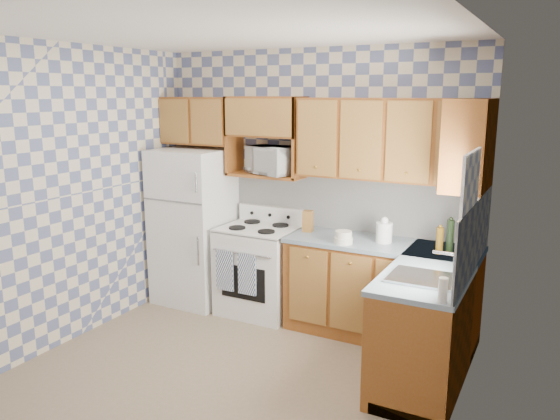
% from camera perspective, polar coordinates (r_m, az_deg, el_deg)
% --- Properties ---
extents(floor, '(3.40, 3.40, 0.00)m').
position_cam_1_polar(floor, '(4.68, -5.04, -16.86)').
color(floor, '#78654D').
rests_on(floor, ground).
extents(back_wall, '(3.40, 0.02, 2.70)m').
position_cam_1_polar(back_wall, '(5.58, 3.62, 2.68)').
color(back_wall, slate).
rests_on(back_wall, ground).
extents(right_wall, '(0.02, 3.20, 2.70)m').
position_cam_1_polar(right_wall, '(3.58, 18.08, -3.25)').
color(right_wall, slate).
rests_on(right_wall, ground).
extents(backsplash_back, '(2.60, 0.02, 0.56)m').
position_cam_1_polar(backsplash_back, '(5.45, 7.40, 0.77)').
color(backsplash_back, silver).
rests_on(backsplash_back, back_wall).
extents(backsplash_right, '(0.02, 1.60, 0.56)m').
position_cam_1_polar(backsplash_right, '(4.39, 19.65, -2.61)').
color(backsplash_right, silver).
rests_on(backsplash_right, right_wall).
extents(refrigerator, '(0.75, 0.70, 1.68)m').
position_cam_1_polar(refrigerator, '(6.02, -8.98, -1.69)').
color(refrigerator, white).
rests_on(refrigerator, floor).
extents(stove_body, '(0.76, 0.65, 0.90)m').
position_cam_1_polar(stove_body, '(5.72, -2.17, -6.36)').
color(stove_body, white).
rests_on(stove_body, floor).
extents(cooktop, '(0.76, 0.65, 0.02)m').
position_cam_1_polar(cooktop, '(5.59, -2.21, -1.93)').
color(cooktop, silver).
rests_on(cooktop, stove_body).
extents(backguard, '(0.76, 0.08, 0.17)m').
position_cam_1_polar(backguard, '(5.81, -0.86, -0.44)').
color(backguard, white).
rests_on(backguard, cooktop).
extents(dish_towel_left, '(0.20, 0.02, 0.41)m').
position_cam_1_polar(dish_towel_left, '(5.52, -5.78, -6.31)').
color(dish_towel_left, navy).
rests_on(dish_towel_left, stove_body).
extents(dish_towel_right, '(0.20, 0.02, 0.41)m').
position_cam_1_polar(dish_towel_right, '(5.39, -3.46, -6.74)').
color(dish_towel_right, navy).
rests_on(dish_towel_right, stove_body).
extents(base_cabinets_back, '(1.75, 0.60, 0.88)m').
position_cam_1_polar(base_cabinets_back, '(5.26, 10.43, -8.37)').
color(base_cabinets_back, brown).
rests_on(base_cabinets_back, floor).
extents(base_cabinets_right, '(0.60, 1.60, 0.88)m').
position_cam_1_polar(base_cabinets_right, '(4.68, 15.40, -11.28)').
color(base_cabinets_right, brown).
rests_on(base_cabinets_right, floor).
extents(countertop_back, '(1.77, 0.63, 0.04)m').
position_cam_1_polar(countertop_back, '(5.11, 10.61, -3.55)').
color(countertop_back, slate).
rests_on(countertop_back, base_cabinets_back).
extents(countertop_right, '(0.63, 1.60, 0.04)m').
position_cam_1_polar(countertop_right, '(4.52, 15.67, -5.90)').
color(countertop_right, slate).
rests_on(countertop_right, base_cabinets_right).
extents(upper_cabinets_back, '(1.75, 0.33, 0.74)m').
position_cam_1_polar(upper_cabinets_back, '(5.08, 11.51, 7.22)').
color(upper_cabinets_back, brown).
rests_on(upper_cabinets_back, back_wall).
extents(upper_cabinets_fridge, '(0.82, 0.33, 0.50)m').
position_cam_1_polar(upper_cabinets_fridge, '(6.02, -8.39, 9.21)').
color(upper_cabinets_fridge, brown).
rests_on(upper_cabinets_fridge, back_wall).
extents(upper_cabinets_right, '(0.33, 0.70, 0.74)m').
position_cam_1_polar(upper_cabinets_right, '(4.74, 19.16, 6.46)').
color(upper_cabinets_right, brown).
rests_on(upper_cabinets_right, right_wall).
extents(microwave_shelf, '(0.80, 0.33, 0.03)m').
position_cam_1_polar(microwave_shelf, '(5.63, -1.44, 3.66)').
color(microwave_shelf, brown).
rests_on(microwave_shelf, back_wall).
extents(microwave, '(0.61, 0.51, 0.29)m').
position_cam_1_polar(microwave, '(5.58, -0.73, 5.23)').
color(microwave, white).
rests_on(microwave, microwave_shelf).
extents(sink, '(0.48, 0.40, 0.03)m').
position_cam_1_polar(sink, '(4.18, 14.71, -6.94)').
color(sink, '#B7B7BC').
rests_on(sink, countertop_right).
extents(window, '(0.02, 0.66, 0.86)m').
position_cam_1_polar(window, '(4.00, 19.09, -0.29)').
color(window, white).
rests_on(window, right_wall).
extents(bottle_0, '(0.06, 0.06, 0.29)m').
position_cam_1_polar(bottle_0, '(4.90, 17.34, -2.63)').
color(bottle_0, black).
rests_on(bottle_0, countertop_back).
extents(bottle_1, '(0.06, 0.06, 0.27)m').
position_cam_1_polar(bottle_1, '(4.82, 18.37, -3.03)').
color(bottle_1, black).
rests_on(bottle_1, countertop_back).
extents(bottle_2, '(0.06, 0.06, 0.25)m').
position_cam_1_polar(bottle_2, '(4.92, 19.10, -2.92)').
color(bottle_2, '#52380C').
rests_on(bottle_2, countertop_back).
extents(bottle_3, '(0.06, 0.06, 0.23)m').
position_cam_1_polar(bottle_3, '(4.84, 16.33, -3.09)').
color(bottle_3, '#52380C').
rests_on(bottle_3, countertop_back).
extents(knife_block, '(0.11, 0.11, 0.21)m').
position_cam_1_polar(knife_block, '(5.39, 2.94, -1.17)').
color(knife_block, brown).
rests_on(knife_block, countertop_back).
extents(electric_kettle, '(0.15, 0.15, 0.19)m').
position_cam_1_polar(electric_kettle, '(5.08, 10.82, -2.32)').
color(electric_kettle, white).
rests_on(electric_kettle, countertop_back).
extents(food_containers, '(0.17, 0.17, 0.11)m').
position_cam_1_polar(food_containers, '(5.01, 6.64, -2.84)').
color(food_containers, beige).
rests_on(food_containers, countertop_back).
extents(soap_bottle, '(0.06, 0.06, 0.17)m').
position_cam_1_polar(soap_bottle, '(3.75, 16.66, -8.03)').
color(soap_bottle, beige).
rests_on(soap_bottle, countertop_right).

